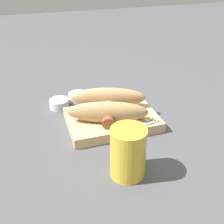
{
  "coord_description": "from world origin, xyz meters",
  "views": [
    {
      "loc": [
        -0.19,
        -0.58,
        0.39
      ],
      "look_at": [
        0.0,
        0.0,
        0.04
      ],
      "focal_mm": 45.0,
      "sensor_mm": 36.0,
      "label": 1
    }
  ],
  "objects": [
    {
      "name": "sausage",
      "position": [
        -0.01,
        0.01,
        0.04
      ],
      "size": [
        0.16,
        0.14,
        0.03
      ],
      "color": "brown",
      "rests_on": "food_tray"
    },
    {
      "name": "pickled_veggies",
      "position": [
        0.08,
        -0.04,
        0.03
      ],
      "size": [
        0.05,
        0.06,
        0.0
      ],
      "color": "#F99E4C",
      "rests_on": "food_tray"
    },
    {
      "name": "condiment_cup_near",
      "position": [
        -0.06,
        0.15,
        0.01
      ],
      "size": [
        0.05,
        0.05,
        0.02
      ],
      "color": "silver",
      "rests_on": "ground_plane"
    },
    {
      "name": "drink_glass",
      "position": [
        -0.03,
        -0.18,
        0.05
      ],
      "size": [
        0.07,
        0.07,
        0.11
      ],
      "color": "gold",
      "rests_on": "ground_plane"
    },
    {
      "name": "food_tray",
      "position": [
        0.0,
        0.0,
        0.01
      ],
      "size": [
        0.22,
        0.16,
        0.03
      ],
      "color": "tan",
      "rests_on": "ground_plane"
    },
    {
      "name": "condiment_cup_far",
      "position": [
        -0.12,
        0.13,
        0.01
      ],
      "size": [
        0.05,
        0.05,
        0.02
      ],
      "color": "silver",
      "rests_on": "ground_plane"
    },
    {
      "name": "bread_roll",
      "position": [
        -0.01,
        0.01,
        0.05
      ],
      "size": [
        0.22,
        0.17,
        0.05
      ],
      "color": "tan",
      "rests_on": "food_tray"
    },
    {
      "name": "ground_plane",
      "position": [
        0.0,
        0.0,
        0.0
      ],
      "size": [
        3.0,
        3.0,
        0.0
      ],
      "primitive_type": "plane",
      "color": "#4C4C51"
    }
  ]
}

